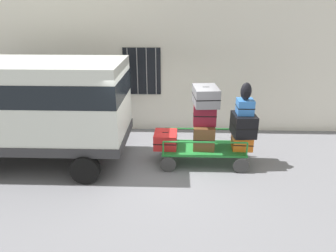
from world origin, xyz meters
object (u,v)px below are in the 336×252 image
(suitcase_midleft_bottom, at_px, (204,137))
(backpack, at_px, (246,91))
(luggage_cart, at_px, (203,150))
(suitcase_center_middle, at_px, (243,125))
(van, at_px, (34,103))
(suitcase_midleft_top, at_px, (206,96))
(suitcase_midleft_middle, at_px, (205,115))
(suitcase_left_bottom, at_px, (166,140))
(suitcase_center_bottom, at_px, (242,141))
(suitcase_center_top, at_px, (245,107))

(suitcase_midleft_bottom, xyz_separation_m, backpack, (0.98, -0.00, 1.24))
(luggage_cart, distance_m, suitcase_center_middle, 1.25)
(van, bearing_deg, suitcase_midleft_top, 1.00)
(suitcase_midleft_middle, bearing_deg, suitcase_left_bottom, 179.63)
(suitcase_center_bottom, distance_m, suitcase_center_middle, 0.47)
(suitcase_left_bottom, height_order, suitcase_midleft_bottom, suitcase_midleft_bottom)
(suitcase_midleft_middle, distance_m, backpack, 1.17)
(luggage_cart, xyz_separation_m, suitcase_center_bottom, (1.01, 0.01, 0.27))
(suitcase_center_top, bearing_deg, van, -178.99)
(suitcase_center_middle, distance_m, suitcase_center_top, 0.48)
(suitcase_center_bottom, height_order, suitcase_center_middle, suitcase_center_middle)
(luggage_cart, relative_size, backpack, 5.12)
(suitcase_midleft_bottom, distance_m, backpack, 1.58)
(luggage_cart, bearing_deg, suitcase_left_bottom, 178.64)
(suitcase_center_middle, bearing_deg, luggage_cart, -179.18)
(suitcase_midleft_top, bearing_deg, suitcase_midleft_middle, 90.00)
(suitcase_left_bottom, relative_size, suitcase_midleft_top, 0.75)
(suitcase_midleft_top, bearing_deg, luggage_cart, -90.00)
(suitcase_center_middle, height_order, backpack, backpack)
(suitcase_left_bottom, xyz_separation_m, suitcase_center_bottom, (2.01, -0.02, -0.02))
(van, xyz_separation_m, backpack, (5.32, 0.03, 0.33))
(backpack, bearing_deg, suitcase_midleft_top, 177.35)
(van, height_order, backpack, van)
(suitcase_center_bottom, bearing_deg, suitcase_midleft_top, 179.63)
(suitcase_left_bottom, relative_size, backpack, 1.54)
(suitcase_midleft_middle, bearing_deg, suitcase_midleft_top, -90.00)
(suitcase_center_middle, bearing_deg, suitcase_center_top, 90.00)
(suitcase_midleft_bottom, bearing_deg, luggage_cart, 90.00)
(luggage_cart, xyz_separation_m, suitcase_center_top, (1.01, 0.03, 1.22))
(suitcase_center_middle, relative_size, suitcase_center_top, 1.73)
(suitcase_center_top, bearing_deg, suitcase_center_middle, -90.00)
(suitcase_midleft_bottom, bearing_deg, suitcase_midleft_middle, 90.00)
(suitcase_midleft_top, xyz_separation_m, suitcase_center_top, (1.01, 0.02, -0.28))
(suitcase_midleft_bottom, xyz_separation_m, suitcase_center_top, (1.01, 0.06, 0.82))
(van, bearing_deg, suitcase_center_top, 1.01)
(suitcase_midleft_bottom, bearing_deg, suitcase_left_bottom, 177.13)
(van, bearing_deg, luggage_cart, 0.80)
(suitcase_midleft_top, relative_size, suitcase_center_middle, 1.22)
(van, bearing_deg, suitcase_center_bottom, 0.74)
(suitcase_midleft_bottom, bearing_deg, backpack, -0.22)
(suitcase_center_top, height_order, backpack, backpack)
(van, relative_size, suitcase_left_bottom, 6.82)
(luggage_cart, xyz_separation_m, suitcase_midleft_bottom, (0.00, -0.03, 0.40))
(suitcase_midleft_top, bearing_deg, suitcase_center_top, 1.06)
(suitcase_midleft_bottom, bearing_deg, suitcase_center_bottom, 2.00)
(suitcase_midleft_bottom, xyz_separation_m, suitcase_center_bottom, (1.01, 0.04, -0.13))
(van, height_order, suitcase_center_top, van)
(van, height_order, suitcase_midleft_middle, van)
(suitcase_center_middle, bearing_deg, suitcase_midleft_top, 179.97)
(suitcase_left_bottom, distance_m, suitcase_midleft_bottom, 1.01)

